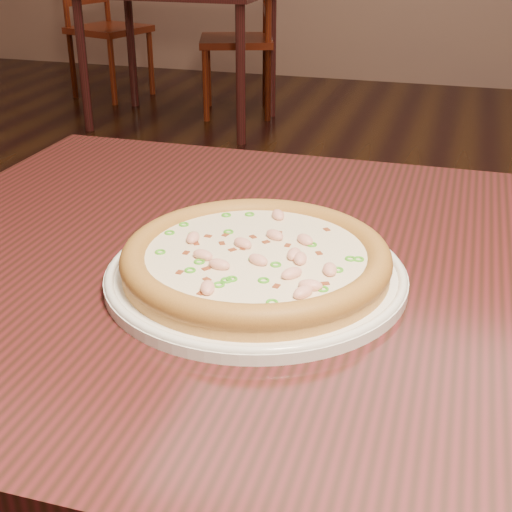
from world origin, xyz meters
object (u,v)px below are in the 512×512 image
(hero_table, at_px, (367,350))
(pizza, at_px, (256,259))
(chair_a, at_px, (103,27))
(plate, at_px, (256,274))
(chair_b, at_px, (246,39))
(bg_table_left, at_px, (178,5))

(hero_table, height_order, pizza, pizza)
(chair_a, bearing_deg, pizza, -59.91)
(hero_table, height_order, plate, plate)
(pizza, bearing_deg, chair_b, 107.47)
(plate, bearing_deg, pizza, -48.93)
(pizza, distance_m, bg_table_left, 3.44)
(hero_table, bearing_deg, bg_table_left, 115.76)
(hero_table, relative_size, bg_table_left, 1.20)
(chair_a, bearing_deg, bg_table_left, -34.89)
(bg_table_left, xyz_separation_m, chair_a, (-0.75, 0.53, -0.22))
(hero_table, xyz_separation_m, chair_a, (-2.25, 3.63, -0.21))
(bg_table_left, height_order, chair_a, chair_a)
(bg_table_left, bearing_deg, plate, -66.40)
(pizza, distance_m, chair_b, 3.66)
(pizza, relative_size, chair_b, 0.30)
(hero_table, relative_size, pizza, 4.14)
(pizza, height_order, chair_b, chair_b)
(chair_b, bearing_deg, bg_table_left, -130.82)
(plate, distance_m, chair_a, 4.26)
(bg_table_left, distance_m, chair_a, 0.94)
(plate, distance_m, bg_table_left, 3.44)
(hero_table, distance_m, bg_table_left, 3.45)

